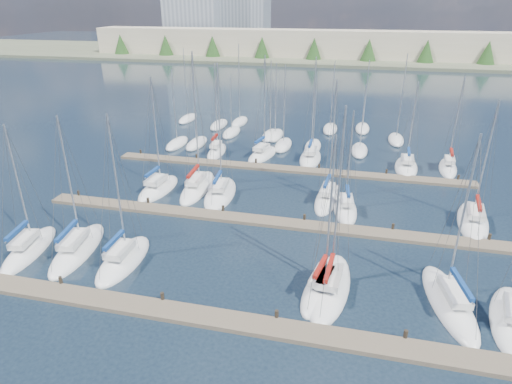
% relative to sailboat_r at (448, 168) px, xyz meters
% --- Properties ---
extents(ground, '(400.00, 400.00, 0.00)m').
position_rel_sailboat_r_xyz_m(ground, '(-19.57, 25.03, -0.19)').
color(ground, '#1B2937').
rests_on(ground, ground).
extents(dock_near, '(44.00, 1.93, 1.10)m').
position_rel_sailboat_r_xyz_m(dock_near, '(-19.57, -32.95, -0.04)').
color(dock_near, '#6B5E4C').
rests_on(dock_near, ground).
extents(dock_mid, '(44.00, 1.93, 1.10)m').
position_rel_sailboat_r_xyz_m(dock_mid, '(-19.57, -18.95, -0.04)').
color(dock_mid, '#6B5E4C').
rests_on(dock_mid, ground).
extents(dock_far, '(44.00, 1.93, 1.10)m').
position_rel_sailboat_r_xyz_m(dock_far, '(-19.57, -4.95, -0.04)').
color(dock_far, '#6B5E4C').
rests_on(dock_far, ground).
extents(sailboat_r, '(2.89, 7.35, 11.99)m').
position_rel_sailboat_r_xyz_m(sailboat_r, '(0.00, 0.00, 0.00)').
color(sailboat_r, white).
rests_on(sailboat_r, ground).
extents(sailboat_f, '(3.97, 9.17, 12.70)m').
position_rel_sailboat_r_xyz_m(sailboat_f, '(-4.32, -27.68, -0.01)').
color(sailboat_f, white).
rests_on(sailboat_f, ground).
extents(sailboat_k, '(2.98, 8.68, 13.01)m').
position_rel_sailboat_r_xyz_m(sailboat_k, '(-13.86, -12.37, -0.00)').
color(sailboat_k, white).
rests_on(sailboat_k, ground).
extents(sailboat_n, '(2.50, 6.97, 12.63)m').
position_rel_sailboat_r_xyz_m(sailboat_n, '(-29.91, -0.68, 0.01)').
color(sailboat_n, white).
rests_on(sailboat_n, ground).
extents(sailboat_l, '(2.91, 7.03, 10.72)m').
position_rel_sailboat_r_xyz_m(sailboat_l, '(-11.90, -14.68, -0.01)').
color(sailboat_l, white).
rests_on(sailboat_l, ground).
extents(sailboat_a, '(3.88, 8.20, 11.46)m').
position_rel_sailboat_r_xyz_m(sailboat_a, '(-37.26, -28.43, -0.01)').
color(sailboat_a, white).
rests_on(sailboat_a, ground).
extents(sailboat_c, '(3.09, 7.59, 12.63)m').
position_rel_sailboat_r_xyz_m(sailboat_c, '(-28.82, -28.03, -0.01)').
color(sailboat_c, white).
rests_on(sailboat_c, ground).
extents(sailboat_b, '(4.16, 9.09, 12.09)m').
position_rel_sailboat_r_xyz_m(sailboat_b, '(-33.37, -27.44, -0.02)').
color(sailboat_b, white).
rests_on(sailboat_b, ground).
extents(sailboat_j, '(3.88, 8.91, 14.42)m').
position_rel_sailboat_r_xyz_m(sailboat_j, '(-25.19, -13.90, -0.01)').
color(sailboat_j, white).
rests_on(sailboat_j, ground).
extents(sailboat_d, '(3.64, 7.61, 12.17)m').
position_rel_sailboat_r_xyz_m(sailboat_d, '(-12.98, -27.99, -0.01)').
color(sailboat_d, white).
rests_on(sailboat_d, ground).
extents(sailboat_o, '(3.99, 7.67, 13.78)m').
position_rel_sailboat_r_xyz_m(sailboat_o, '(-23.52, -0.47, -0.00)').
color(sailboat_o, white).
rests_on(sailboat_o, ground).
extents(sailboat_e, '(3.52, 9.05, 13.99)m').
position_rel_sailboat_r_xyz_m(sailboat_e, '(-12.47, -27.79, -0.01)').
color(sailboat_e, white).
rests_on(sailboat_e, ground).
extents(sailboat_q, '(3.16, 7.84, 11.31)m').
position_rel_sailboat_r_xyz_m(sailboat_q, '(-5.03, -0.85, -0.02)').
color(sailboat_q, white).
rests_on(sailboat_q, ground).
extents(sailboat_p, '(2.81, 8.11, 13.70)m').
position_rel_sailboat_r_xyz_m(sailboat_p, '(-17.07, -0.30, -0.01)').
color(sailboat_p, white).
rests_on(sailboat_p, ground).
extents(sailboat_m, '(3.93, 9.05, 12.19)m').
position_rel_sailboat_r_xyz_m(sailboat_m, '(-0.08, -14.39, -0.02)').
color(sailboat_m, white).
rests_on(sailboat_m, ground).
extents(sailboat_i, '(3.28, 9.67, 15.35)m').
position_rel_sailboat_r_xyz_m(sailboat_i, '(-28.19, -12.82, -0.01)').
color(sailboat_i, white).
rests_on(sailboat_i, ground).
extents(sailboat_h, '(3.17, 7.72, 12.90)m').
position_rel_sailboat_r_xyz_m(sailboat_h, '(-32.28, -14.18, -0.02)').
color(sailboat_h, white).
rests_on(sailboat_h, ground).
extents(distant_boats, '(36.93, 20.75, 13.30)m').
position_rel_sailboat_r_xyz_m(distant_boats, '(-23.91, 8.80, 0.10)').
color(distant_boats, '#9EA0A5').
rests_on(distant_boats, ground).
extents(shoreline, '(400.00, 60.00, 38.00)m').
position_rel_sailboat_r_xyz_m(shoreline, '(-32.86, 114.80, 7.25)').
color(shoreline, '#666B51').
rests_on(shoreline, ground).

